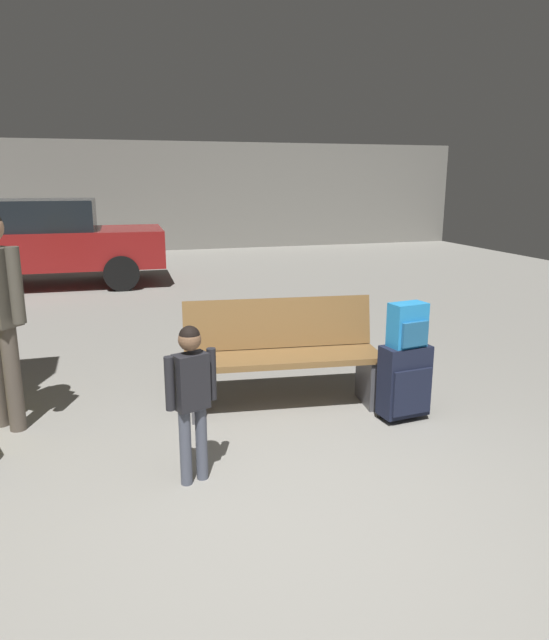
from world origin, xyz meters
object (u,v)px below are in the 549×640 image
(suitcase, at_px, (405,381))
(child, at_px, (191,388))
(bench, at_px, (282,355))
(parked_car_far, at_px, (40,241))
(backpack_bright, at_px, (408,325))

(suitcase, distance_m, child, 1.83)
(bench, height_order, parked_car_far, parked_car_far)
(bench, relative_size, parked_car_far, 0.40)
(bench, bearing_deg, backpack_bright, -33.33)
(bench, bearing_deg, parked_car_far, 110.47)
(suitcase, bearing_deg, backpack_bright, -46.67)
(bench, height_order, suitcase, bench)
(bench, distance_m, child, 1.38)
(backpack_bright, xyz_separation_m, parked_car_far, (-3.25, 7.02, 0.03))
(bench, height_order, child, child)
(suitcase, bearing_deg, bench, 146.68)
(suitcase, xyz_separation_m, child, (-1.74, -0.48, 0.30))
(parked_car_far, bearing_deg, suitcase, -65.16)
(backpack_bright, relative_size, child, 0.34)
(child, height_order, parked_car_far, parked_car_far)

